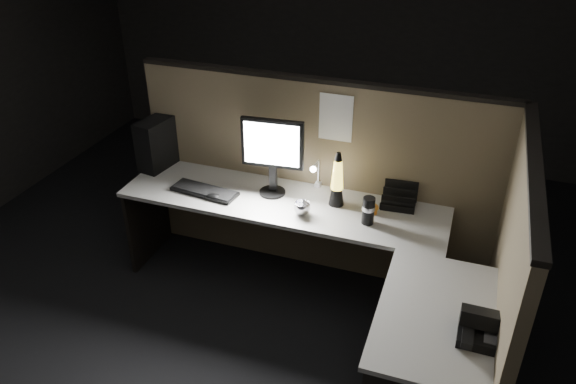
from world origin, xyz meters
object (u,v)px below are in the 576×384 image
(monitor, at_px, (272,150))
(lava_lamp, at_px, (337,183))
(pc_tower, at_px, (159,142))
(desk_phone, at_px, (484,328))
(keyboard, at_px, (205,191))

(monitor, distance_m, lava_lamp, 0.50)
(pc_tower, xyz_separation_m, desk_phone, (2.46, -1.10, -0.14))
(lava_lamp, bearing_deg, desk_phone, -44.08)
(monitor, bearing_deg, desk_phone, -38.83)
(monitor, relative_size, desk_phone, 2.14)
(monitor, bearing_deg, lava_lamp, -5.86)
(monitor, xyz_separation_m, lava_lamp, (0.47, -0.01, -0.17))
(keyboard, bearing_deg, monitor, 26.44)
(pc_tower, bearing_deg, lava_lamp, 4.84)
(lava_lamp, relative_size, desk_phone, 1.51)
(monitor, distance_m, keyboard, 0.59)
(monitor, relative_size, lava_lamp, 1.42)
(keyboard, distance_m, lava_lamp, 0.95)
(pc_tower, xyz_separation_m, lava_lamp, (1.44, -0.12, -0.03))
(monitor, xyz_separation_m, keyboard, (-0.46, -0.17, -0.33))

